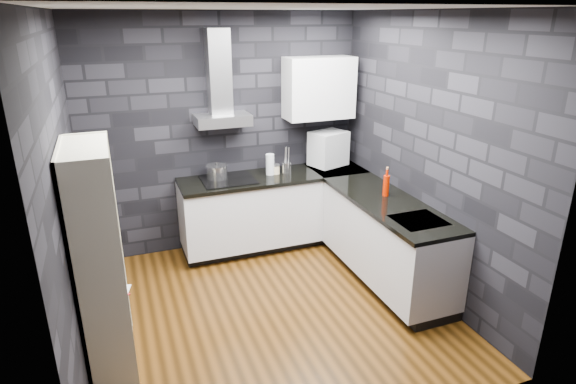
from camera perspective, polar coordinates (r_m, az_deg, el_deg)
ground at (r=4.74m, az=-2.10°, el=-13.77°), size 3.20×3.20×0.00m
ceiling at (r=3.92m, az=-2.64°, el=20.99°), size 3.20×3.20×0.00m
wall_back at (r=5.64m, az=-7.61°, el=6.79°), size 3.20×0.05×2.70m
wall_front at (r=2.76m, az=8.52°, el=-8.11°), size 3.20×0.05×2.70m
wall_left at (r=3.97m, az=-25.20°, el=-0.87°), size 0.05×3.20×2.70m
wall_right at (r=4.87m, az=16.16°, el=3.98°), size 0.05×3.20×2.70m
toekick_back at (r=5.95m, az=-1.68°, el=-5.62°), size 2.18×0.50×0.10m
toekick_right at (r=5.29m, az=11.61°, el=-9.61°), size 0.50×1.78×0.10m
counter_back_cab at (r=5.74m, az=-1.59°, el=-1.93°), size 2.20×0.60×0.76m
counter_right_cab at (r=5.07m, az=11.57°, el=-5.49°), size 0.60×1.80×0.76m
counter_back_top at (r=5.59m, az=-1.60°, el=1.83°), size 2.20×0.62×0.04m
counter_right_top at (r=4.91m, az=11.79°, el=-1.30°), size 0.62×1.80×0.04m
counter_corner_top at (r=5.90m, az=5.74°, el=2.72°), size 0.62×0.62×0.04m
hood_body at (r=5.40m, az=-7.75°, el=8.46°), size 0.60×0.34×0.12m
hood_chimney at (r=5.39m, az=-8.19°, el=13.91°), size 0.24×0.20×0.90m
upper_cabinet at (r=5.71m, az=3.68°, el=12.20°), size 0.80×0.35×0.70m
cooktop at (r=5.45m, az=-7.11°, el=1.46°), size 0.58×0.50×0.01m
sink_rim at (r=4.53m, az=15.24°, el=-3.28°), size 0.44×0.40×0.01m
pot at (r=5.48m, az=-8.41°, el=2.33°), size 0.28×0.28×0.14m
glass_vase at (r=5.57m, az=-2.14°, el=3.29°), size 0.10×0.10×0.24m
storage_jar at (r=5.61m, az=-1.43°, el=2.66°), size 0.08×0.08×0.10m
utensil_crock at (r=5.62m, az=-0.17°, el=2.88°), size 0.13×0.13×0.14m
appliance_garage at (r=5.87m, az=4.80°, el=5.17°), size 0.49×0.43×0.41m
red_bottle at (r=5.01m, az=11.55°, el=0.73°), size 0.07×0.07×0.22m
bookshelf at (r=3.96m, az=-21.42°, el=-7.52°), size 0.40×0.82×1.80m
fruit_bowl at (r=3.83m, az=-21.47°, el=-7.86°), size 0.20×0.20×0.05m
book_red at (r=4.21m, az=-20.70°, el=-10.73°), size 0.13×0.10×0.20m
book_second at (r=4.27m, az=-20.80°, el=-9.99°), size 0.17×0.06×0.23m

